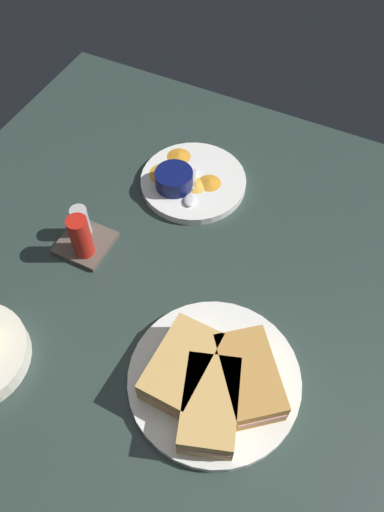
{
  "coord_description": "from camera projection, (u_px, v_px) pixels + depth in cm",
  "views": [
    {
      "loc": [
        -34.42,
        -19.25,
        73.05
      ],
      "look_at": [
        9.42,
        2.22,
        3.0
      ],
      "focal_mm": 35.11,
      "sensor_mm": 36.0,
      "label": 1
    }
  ],
  "objects": [
    {
      "name": "sandwich_half_far",
      "position": [
        210.0,
        404.0,
        0.7
      ],
      "size": [
        14.79,
        11.32,
        4.8
      ],
      "color": "tan",
      "rests_on": "plate_sandwich_main"
    },
    {
      "name": "plantain_chip_scatter",
      "position": [
        180.0,
        174.0,
        0.98
      ],
      "size": [
        13.26,
        16.27,
        0.6
      ],
      "color": "orange",
      "rests_on": "plate_chips_companion"
    },
    {
      "name": "ground_plane",
      "position": [
        179.0,
        318.0,
        0.84
      ],
      "size": [
        110.0,
        110.0,
        3.0
      ],
      "primitive_type": "cube",
      "color": "#283833"
    },
    {
      "name": "plate_chips_companion",
      "position": [
        193.0,
        182.0,
        0.98
      ],
      "size": [
        20.68,
        20.68,
        1.6
      ],
      "primitive_type": "cylinder",
      "color": "white",
      "rests_on": "ground_plane"
    },
    {
      "name": "plate_sandwich_main",
      "position": [
        214.0,
        379.0,
        0.75
      ],
      "size": [
        26.02,
        26.02,
        1.6
      ],
      "primitive_type": "cylinder",
      "color": "white",
      "rests_on": "ground_plane"
    },
    {
      "name": "sandwich_half_extra",
      "position": [
        249.0,
        377.0,
        0.72
      ],
      "size": [
        14.91,
        14.04,
        4.8
      ],
      "color": "#C68C42",
      "rests_on": "plate_sandwich_main"
    },
    {
      "name": "ramekin_light_gravy",
      "position": [
        174.0,
        179.0,
        0.95
      ],
      "size": [
        7.28,
        7.28,
        3.41
      ],
      "color": "#0C144C",
      "rests_on": "plate_chips_companion"
    },
    {
      "name": "spoon_by_gravy_ramekin",
      "position": [
        190.0,
        195.0,
        0.95
      ],
      "size": [
        9.8,
        4.65,
        0.8
      ],
      "color": "silver",
      "rests_on": "plate_chips_companion"
    },
    {
      "name": "condiment_caddy",
      "position": [
        82.0,
        235.0,
        0.87
      ],
      "size": [
        9.0,
        9.0,
        9.5
      ],
      "color": "brown",
      "rests_on": "ground_plane"
    },
    {
      "name": "ramekin_dark_sauce",
      "position": [
        254.0,
        384.0,
        0.72
      ],
      "size": [
        6.6,
        6.6,
        4.1
      ],
      "color": "navy",
      "rests_on": "plate_sandwich_main"
    },
    {
      "name": "spoon_by_dark_ramekin",
      "position": [
        216.0,
        382.0,
        0.74
      ],
      "size": [
        4.13,
        9.89,
        0.8
      ],
      "color": "silver",
      "rests_on": "plate_sandwich_main"
    },
    {
      "name": "sandwich_half_near",
      "position": [
        181.0,
        366.0,
        0.73
      ],
      "size": [
        13.45,
        7.96,
        4.8
      ],
      "color": "tan",
      "rests_on": "plate_sandwich_main"
    }
  ]
}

